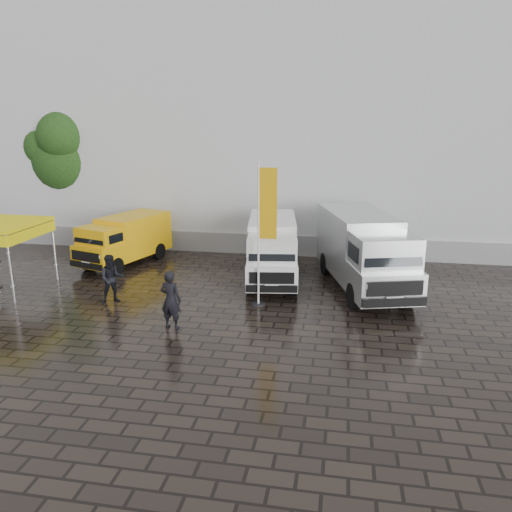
{
  "coord_description": "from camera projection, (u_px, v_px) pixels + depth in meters",
  "views": [
    {
      "loc": [
        2.5,
        -15.42,
        6.33
      ],
      "look_at": [
        -0.63,
        2.2,
        1.47
      ],
      "focal_mm": 35.0,
      "sensor_mm": 36.0,
      "label": 1
    }
  ],
  "objects": [
    {
      "name": "flagpole",
      "position": [
        264.0,
        227.0,
        17.01
      ],
      "size": [
        0.88,
        0.5,
        5.04
      ],
      "color": "black",
      "rests_on": "ground"
    },
    {
      "name": "person_tent",
      "position": [
        112.0,
        279.0,
        17.81
      ],
      "size": [
        1.07,
        1.0,
        1.76
      ],
      "primitive_type": "imported",
      "rotation": [
        0.0,
        0.0,
        0.51
      ],
      "color": "black",
      "rests_on": "ground"
    },
    {
      "name": "wheelie_bin",
      "position": [
        384.0,
        251.0,
        22.86
      ],
      "size": [
        0.69,
        0.69,
        1.12
      ],
      "primitive_type": "cube",
      "rotation": [
        0.0,
        0.0,
        -0.03
      ],
      "color": "black",
      "rests_on": "ground"
    },
    {
      "name": "ground",
      "position": [
        263.0,
        316.0,
        16.73
      ],
      "size": [
        120.0,
        120.0,
        0.0
      ],
      "primitive_type": "plane",
      "color": "black",
      "rests_on": "ground"
    },
    {
      "name": "van_yellow",
      "position": [
        124.0,
        241.0,
        22.55
      ],
      "size": [
        3.1,
        5.0,
        2.16
      ],
      "primitive_type": null,
      "rotation": [
        0.0,
        0.0,
        -0.3
      ],
      "color": "#E6A60C",
      "rests_on": "ground"
    },
    {
      "name": "person_front",
      "position": [
        171.0,
        300.0,
        15.51
      ],
      "size": [
        0.76,
        0.56,
        1.89
      ],
      "primitive_type": "imported",
      "rotation": [
        0.0,
        0.0,
        2.98
      ],
      "color": "black",
      "rests_on": "ground"
    },
    {
      "name": "hall_plinth",
      "position": [
        331.0,
        247.0,
        23.82
      ],
      "size": [
        44.0,
        0.15,
        1.0
      ],
      "primitive_type": "cube",
      "color": "gray",
      "rests_on": "ground"
    },
    {
      "name": "van_silver",
      "position": [
        364.0,
        253.0,
        19.13
      ],
      "size": [
        3.91,
        6.93,
        2.85
      ],
      "primitive_type": null,
      "rotation": [
        0.0,
        0.0,
        0.28
      ],
      "color": "silver",
      "rests_on": "ground"
    },
    {
      "name": "tree",
      "position": [
        70.0,
        155.0,
        26.65
      ],
      "size": [
        3.95,
        4.04,
        7.09
      ],
      "color": "black",
      "rests_on": "ground"
    },
    {
      "name": "exhibition_hall",
      "position": [
        339.0,
        126.0,
        30.02
      ],
      "size": [
        44.0,
        16.0,
        12.0
      ],
      "primitive_type": "cube",
      "color": "silver",
      "rests_on": "ground"
    },
    {
      "name": "van_white",
      "position": [
        272.0,
        251.0,
        20.28
      ],
      "size": [
        2.65,
        5.85,
        2.44
      ],
      "primitive_type": null,
      "rotation": [
        0.0,
        0.0,
        0.14
      ],
      "color": "white",
      "rests_on": "ground"
    }
  ]
}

